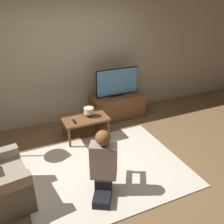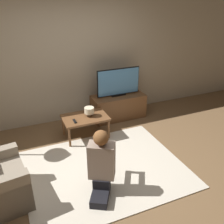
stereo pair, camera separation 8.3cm
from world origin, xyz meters
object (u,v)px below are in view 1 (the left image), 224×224
at_px(tv, 117,82).
at_px(coffee_table, 85,119).
at_px(person_kneeling, 104,163).
at_px(table_lamp, 89,111).

xyz_separation_m(tv, coffee_table, (-0.89, -0.50, -0.43)).
distance_m(person_kneeling, table_lamp, 1.51).
xyz_separation_m(tv, person_kneeling, (-1.14, -1.98, -0.32)).
bearing_deg(coffee_table, table_lamp, -3.08).
distance_m(tv, person_kneeling, 2.30).
bearing_deg(table_lamp, person_kneeling, -102.50).
distance_m(coffee_table, table_lamp, 0.17).
xyz_separation_m(coffee_table, table_lamp, (0.08, -0.00, 0.15)).
bearing_deg(person_kneeling, coffee_table, -69.41).
height_order(tv, coffee_table, tv).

